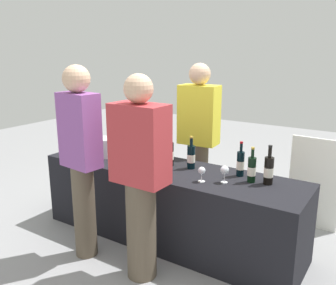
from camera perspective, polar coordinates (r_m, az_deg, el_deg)
The scene contains 19 objects.
ground_plane at distance 3.76m, azimuth 0.00°, elevation -14.66°, with size 12.00×12.00×0.00m, color gray.
tasting_table at distance 3.59m, azimuth 0.00°, elevation -9.56°, with size 2.59×0.69×0.73m, color black.
wine_bottle_0 at distance 3.80m, azimuth -5.68°, elevation -0.50°, with size 0.08×0.08×0.33m.
wine_bottle_1 at distance 3.69m, azimuth -2.43°, elevation -0.93°, with size 0.07×0.07×0.32m.
wine_bottle_2 at distance 3.50m, azimuth 0.25°, elevation -1.76°, with size 0.08×0.08×0.32m.
wine_bottle_3 at distance 3.43m, azimuth 3.63°, elevation -2.23°, with size 0.08×0.08×0.31m.
wine_bottle_4 at distance 3.28m, azimuth 11.24°, elevation -3.24°, with size 0.07×0.07×0.31m.
wine_bottle_5 at distance 3.15m, azimuth 12.94°, elevation -4.12°, with size 0.07×0.07×0.31m.
wine_bottle_6 at distance 3.14m, azimuth 15.45°, elevation -4.19°, with size 0.08×0.08×0.33m.
wine_glass_0 at distance 3.79m, azimuth -9.84°, elevation -1.12°, with size 0.07×0.07×0.13m.
wine_glass_1 at distance 3.56m, azimuth -6.15°, elevation -2.06°, with size 0.06×0.06×0.12m.
wine_glass_2 at distance 3.42m, azimuth -3.34°, elevation -2.38°, with size 0.08×0.08×0.15m.
wine_glass_3 at distance 3.10m, azimuth 5.29°, elevation -4.48°, with size 0.06×0.06×0.13m.
wine_glass_4 at distance 3.10m, azimuth 8.84°, elevation -4.34°, with size 0.07×0.07×0.15m.
ice_bucket at distance 3.86m, azimuth -9.79°, elevation -0.74°, with size 0.23×0.23×0.20m, color silver.
server_pouring at distance 3.93m, azimuth 4.77°, elevation 0.96°, with size 0.42×0.25×1.69m.
guest_0 at distance 3.21m, azimuth -13.43°, elevation -1.86°, with size 0.38×0.23×1.71m.
guest_1 at distance 2.84m, azimuth -4.36°, elevation -4.92°, with size 0.44×0.25×1.66m.
menu_board at distance 4.08m, azimuth 21.86°, elevation -5.93°, with size 0.51×0.03×0.96m, color white.
Camera 1 is at (1.79, -2.75, 1.83)m, focal length 39.04 mm.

